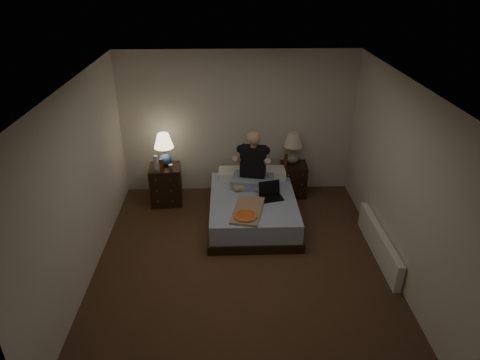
{
  "coord_description": "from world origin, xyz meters",
  "views": [
    {
      "loc": [
        -0.18,
        -4.72,
        3.72
      ],
      "look_at": [
        0.0,
        0.9,
        0.85
      ],
      "focal_mm": 32.0,
      "sensor_mm": 36.0,
      "label": 1
    }
  ],
  "objects_px": {
    "person": "(253,160)",
    "lamp_right": "(293,148)",
    "nightstand_right": "(293,180)",
    "beer_bottle_left": "(162,166)",
    "lamp_left": "(164,150)",
    "bed": "(253,209)",
    "nightstand_left": "(166,185)",
    "pizza_box": "(246,216)",
    "water_bottle": "(156,163)",
    "beer_bottle_right": "(286,160)",
    "radiator": "(379,243)",
    "soda_can": "(171,167)",
    "laptop": "(272,192)"
  },
  "relations": [
    {
      "from": "lamp_right",
      "to": "person",
      "type": "bearing_deg",
      "value": -142.75
    },
    {
      "from": "pizza_box",
      "to": "bed",
      "type": "bearing_deg",
      "value": 90.3
    },
    {
      "from": "person",
      "to": "pizza_box",
      "type": "xyz_separation_m",
      "value": [
        -0.16,
        -1.01,
        -0.43
      ]
    },
    {
      "from": "lamp_left",
      "to": "radiator",
      "type": "distance_m",
      "value": 3.66
    },
    {
      "from": "nightstand_right",
      "to": "laptop",
      "type": "bearing_deg",
      "value": -114.89
    },
    {
      "from": "nightstand_right",
      "to": "beer_bottle_left",
      "type": "xyz_separation_m",
      "value": [
        -2.23,
        -0.4,
        0.49
      ]
    },
    {
      "from": "nightstand_right",
      "to": "person",
      "type": "relative_size",
      "value": 0.63
    },
    {
      "from": "nightstand_right",
      "to": "nightstand_left",
      "type": "bearing_deg",
      "value": -172.21
    },
    {
      "from": "nightstand_right",
      "to": "soda_can",
      "type": "distance_m",
      "value": 2.16
    },
    {
      "from": "pizza_box",
      "to": "nightstand_right",
      "type": "bearing_deg",
      "value": 71.74
    },
    {
      "from": "lamp_left",
      "to": "radiator",
      "type": "relative_size",
      "value": 0.35
    },
    {
      "from": "lamp_left",
      "to": "laptop",
      "type": "distance_m",
      "value": 1.94
    },
    {
      "from": "beer_bottle_right",
      "to": "bed",
      "type": "bearing_deg",
      "value": -127.79
    },
    {
      "from": "lamp_left",
      "to": "lamp_right",
      "type": "bearing_deg",
      "value": 4.9
    },
    {
      "from": "nightstand_left",
      "to": "pizza_box",
      "type": "distance_m",
      "value": 1.84
    },
    {
      "from": "soda_can",
      "to": "laptop",
      "type": "bearing_deg",
      "value": -20.31
    },
    {
      "from": "radiator",
      "to": "lamp_left",
      "type": "bearing_deg",
      "value": 151.71
    },
    {
      "from": "bed",
      "to": "nightstand_left",
      "type": "distance_m",
      "value": 1.59
    },
    {
      "from": "person",
      "to": "radiator",
      "type": "bearing_deg",
      "value": -26.16
    },
    {
      "from": "nightstand_left",
      "to": "radiator",
      "type": "xyz_separation_m",
      "value": [
        3.17,
        -1.62,
        -0.14
      ]
    },
    {
      "from": "bed",
      "to": "beer_bottle_right",
      "type": "distance_m",
      "value": 1.1
    },
    {
      "from": "nightstand_right",
      "to": "pizza_box",
      "type": "xyz_separation_m",
      "value": [
        -0.91,
        -1.51,
        0.19
      ]
    },
    {
      "from": "nightstand_right",
      "to": "lamp_left",
      "type": "distance_m",
      "value": 2.3
    },
    {
      "from": "radiator",
      "to": "lamp_right",
      "type": "bearing_deg",
      "value": 117.46
    },
    {
      "from": "water_bottle",
      "to": "pizza_box",
      "type": "height_order",
      "value": "water_bottle"
    },
    {
      "from": "nightstand_left",
      "to": "soda_can",
      "type": "bearing_deg",
      "value": -50.48
    },
    {
      "from": "lamp_right",
      "to": "water_bottle",
      "type": "bearing_deg",
      "value": -170.79
    },
    {
      "from": "bed",
      "to": "lamp_left",
      "type": "xyz_separation_m",
      "value": [
        -1.44,
        0.73,
        0.73
      ]
    },
    {
      "from": "water_bottle",
      "to": "beer_bottle_right",
      "type": "relative_size",
      "value": 1.09
    },
    {
      "from": "bed",
      "to": "beer_bottle_right",
      "type": "relative_size",
      "value": 7.71
    },
    {
      "from": "nightstand_left",
      "to": "person",
      "type": "distance_m",
      "value": 1.59
    },
    {
      "from": "beer_bottle_right",
      "to": "person",
      "type": "bearing_deg",
      "value": -144.91
    },
    {
      "from": "pizza_box",
      "to": "radiator",
      "type": "height_order",
      "value": "pizza_box"
    },
    {
      "from": "lamp_right",
      "to": "beer_bottle_left",
      "type": "relative_size",
      "value": 2.43
    },
    {
      "from": "soda_can",
      "to": "laptop",
      "type": "xyz_separation_m",
      "value": [
        1.61,
        -0.6,
        -0.16
      ]
    },
    {
      "from": "bed",
      "to": "nightstand_left",
      "type": "xyz_separation_m",
      "value": [
        -1.44,
        0.65,
        0.12
      ]
    },
    {
      "from": "person",
      "to": "lamp_right",
      "type": "bearing_deg",
      "value": 49.04
    },
    {
      "from": "lamp_left",
      "to": "pizza_box",
      "type": "height_order",
      "value": "lamp_left"
    },
    {
      "from": "laptop",
      "to": "beer_bottle_left",
      "type": "bearing_deg",
      "value": 149.26
    },
    {
      "from": "lamp_right",
      "to": "person",
      "type": "xyz_separation_m",
      "value": [
        -0.73,
        -0.55,
        0.04
      ]
    },
    {
      "from": "water_bottle",
      "to": "person",
      "type": "bearing_deg",
      "value": -6.56
    },
    {
      "from": "nightstand_left",
      "to": "nightstand_right",
      "type": "height_order",
      "value": "nightstand_left"
    },
    {
      "from": "nightstand_right",
      "to": "person",
      "type": "xyz_separation_m",
      "value": [
        -0.75,
        -0.5,
        0.61
      ]
    },
    {
      "from": "beer_bottle_left",
      "to": "nightstand_right",
      "type": "bearing_deg",
      "value": 10.19
    },
    {
      "from": "soda_can",
      "to": "person",
      "type": "bearing_deg",
      "value": -6.85
    },
    {
      "from": "water_bottle",
      "to": "beer_bottle_right",
      "type": "bearing_deg",
      "value": 6.22
    },
    {
      "from": "water_bottle",
      "to": "beer_bottle_left",
      "type": "bearing_deg",
      "value": -40.1
    },
    {
      "from": "bed",
      "to": "water_bottle",
      "type": "relative_size",
      "value": 7.09
    },
    {
      "from": "person",
      "to": "laptop",
      "type": "relative_size",
      "value": 2.74
    },
    {
      "from": "bed",
      "to": "radiator",
      "type": "bearing_deg",
      "value": -29.4
    }
  ]
}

